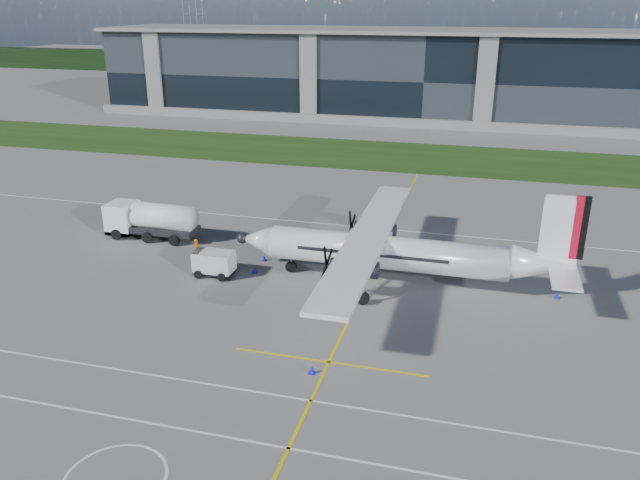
{
  "coord_description": "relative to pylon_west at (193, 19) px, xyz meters",
  "views": [
    {
      "loc": [
        10.85,
        -37.35,
        20.33
      ],
      "look_at": [
        -0.74,
        5.88,
        3.09
      ],
      "focal_mm": 35.0,
      "sensor_mm": 36.0,
      "label": 1
    }
  ],
  "objects": [
    {
      "name": "white_lane_line",
      "position": [
        80.0,
        -164.0,
        -14.99
      ],
      "size": [
        90.0,
        0.15,
        0.01
      ],
      "primitive_type": "cube",
      "color": "white",
      "rests_on": "ground"
    },
    {
      "name": "tree_line",
      "position": [
        80.0,
        -10.0,
        -12.0
      ],
      "size": [
        400.0,
        6.0,
        6.0
      ],
      "primitive_type": "cube",
      "color": "black",
      "rests_on": "ground"
    },
    {
      "name": "safety_cone_portwing",
      "position": [
        82.34,
        -157.4,
        -14.75
      ],
      "size": [
        0.36,
        0.36,
        0.5
      ],
      "primitive_type": "cone",
      "color": "#0C11DA",
      "rests_on": "ground"
    },
    {
      "name": "pylon_west",
      "position": [
        0.0,
        0.0,
        0.0
      ],
      "size": [
        9.0,
        4.6,
        30.0
      ],
      "primitive_type": null,
      "color": "gray",
      "rests_on": "ground"
    },
    {
      "name": "ground",
      "position": [
        80.0,
        -110.0,
        -15.0
      ],
      "size": [
        400.0,
        400.0,
        0.0
      ],
      "primitive_type": "plane",
      "color": "#64615E",
      "rests_on": "ground"
    },
    {
      "name": "safety_cone_nose_port",
      "position": [
        74.02,
        -144.74,
        -14.75
      ],
      "size": [
        0.36,
        0.36,
        0.5
      ],
      "primitive_type": "cone",
      "color": "#0C11DA",
      "rests_on": "ground"
    },
    {
      "name": "turboprop_aircraft",
      "position": [
        85.36,
        -143.82,
        -11.0
      ],
      "size": [
        25.69,
        26.64,
        7.99
      ],
      "primitive_type": null,
      "color": "white",
      "rests_on": "ground"
    },
    {
      "name": "baggage_tug",
      "position": [
        71.13,
        -146.0,
        -14.01
      ],
      "size": [
        3.29,
        1.97,
        1.97
      ],
      "primitive_type": null,
      "color": "silver",
      "rests_on": "ground"
    },
    {
      "name": "safety_cone_tail",
      "position": [
        96.99,
        -143.3,
        -14.75
      ],
      "size": [
        0.36,
        0.36,
        0.5
      ],
      "primitive_type": "cone",
      "color": "#0C11DA",
      "rests_on": "ground"
    },
    {
      "name": "ground_crew_person",
      "position": [
        68.34,
        -143.21,
        -14.0
      ],
      "size": [
        0.61,
        0.83,
        2.01
      ],
      "primitive_type": "imported",
      "rotation": [
        0.0,
        0.0,
        1.54
      ],
      "color": "#F25907",
      "rests_on": "ground"
    },
    {
      "name": "safety_cone_fwd",
      "position": [
        70.84,
        -144.34,
        -14.75
      ],
      "size": [
        0.36,
        0.36,
        0.5
      ],
      "primitive_type": "cone",
      "color": "#0C11DA",
      "rests_on": "ground"
    },
    {
      "name": "safety_cone_nose_stbd",
      "position": [
        73.91,
        -142.2,
        -14.75
      ],
      "size": [
        0.36,
        0.36,
        0.5
      ],
      "primitive_type": "cone",
      "color": "#0C11DA",
      "rests_on": "ground"
    },
    {
      "name": "terminal_building",
      "position": [
        80.0,
        -70.0,
        -7.5
      ],
      "size": [
        120.0,
        20.0,
        15.0
      ],
      "primitive_type": "cube",
      "color": "black",
      "rests_on": "ground"
    },
    {
      "name": "fuel_tanker_truck",
      "position": [
        61.64,
        -139.75,
        -13.34
      ],
      "size": [
        8.85,
        2.87,
        3.32
      ],
      "primitive_type": null,
      "color": "white",
      "rests_on": "ground"
    },
    {
      "name": "yellow_taxiway_centerline",
      "position": [
        83.0,
        -140.0,
        -14.99
      ],
      "size": [
        0.2,
        70.0,
        0.01
      ],
      "primitive_type": "cube",
      "color": "yellow",
      "rests_on": "ground"
    },
    {
      "name": "grass_strip",
      "position": [
        80.0,
        -102.0,
        -14.98
      ],
      "size": [
        400.0,
        18.0,
        0.04
      ],
      "primitive_type": "cube",
      "color": "#1C3B10",
      "rests_on": "ground"
    }
  ]
}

